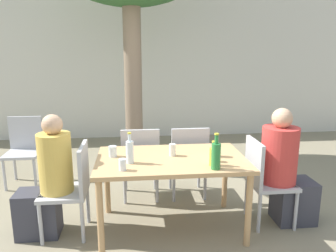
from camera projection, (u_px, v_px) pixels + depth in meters
ground_plane at (171, 227)px, 3.38m from camera, size 30.00×30.00×0.00m
cafe_building_wall at (150, 69)px, 6.69m from camera, size 10.00×0.08×2.80m
dining_table_front at (171, 165)px, 3.23m from camera, size 1.45×0.91×0.75m
patio_chair_0 at (73, 185)px, 3.17m from camera, size 0.44×0.44×0.90m
patio_chair_1 at (264, 177)px, 3.36m from camera, size 0.44×0.44×0.90m
patio_chair_2 at (140, 159)px, 3.90m from camera, size 0.44×0.44×0.90m
patio_chair_3 at (189, 158)px, 3.96m from camera, size 0.44×0.44×0.90m
patio_chair_4 at (24, 146)px, 4.43m from camera, size 0.44×0.44×0.90m
person_seated_0 at (47, 184)px, 3.14m from camera, size 0.56×0.31×1.21m
person_seated_1 at (285, 172)px, 3.38m from camera, size 0.58×0.37×1.23m
green_bottle_0 at (216, 155)px, 2.87m from camera, size 0.08×0.08×0.33m
oil_cruet_1 at (213, 156)px, 2.97m from camera, size 0.07×0.07×0.23m
water_bottle_2 at (130, 151)px, 3.03m from camera, size 0.07×0.07×0.30m
drinking_glass_0 at (217, 150)px, 3.23m from camera, size 0.08×0.08×0.13m
drinking_glass_1 at (213, 156)px, 3.09m from camera, size 0.06×0.06×0.12m
drinking_glass_2 at (113, 151)px, 3.23m from camera, size 0.08×0.08×0.11m
drinking_glass_3 at (122, 165)px, 2.86m from camera, size 0.06×0.06×0.10m
drinking_glass_4 at (172, 150)px, 3.26m from camera, size 0.07×0.07×0.12m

